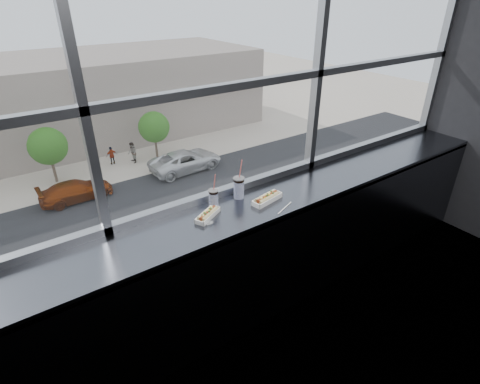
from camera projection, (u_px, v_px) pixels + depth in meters
wall_back_lower at (225, 246)px, 3.47m from camera, size 6.00×0.00×6.00m
window_glass at (219, 45)px, 2.65m from camera, size 6.00×0.00×6.00m
window_mullions at (220, 45)px, 2.63m from camera, size 6.00×0.08×2.40m
counter at (242, 211)px, 3.02m from camera, size 6.00×0.55×0.06m
counter_fascia at (260, 278)px, 3.09m from camera, size 6.00×0.04×1.04m
hotdog_tray_left at (208, 214)px, 2.87m from camera, size 0.26×0.19×0.06m
hotdog_tray_right at (267, 198)px, 3.08m from camera, size 0.30×0.15×0.07m
soda_cup_left at (214, 198)px, 2.97m from camera, size 0.08×0.08×0.30m
soda_cup_right at (239, 187)px, 3.11m from camera, size 0.10×0.10×0.35m
loose_straw at (285, 208)px, 2.99m from camera, size 0.21×0.09×0.01m
wrapper at (209, 223)px, 2.79m from camera, size 0.09×0.06×0.02m
plaza_ground at (8, 133)px, 40.30m from camera, size 120.00×120.00×0.00m
street_asphalt at (55, 237)px, 23.37m from camera, size 80.00×10.00×0.06m
far_sidewalk at (33, 188)px, 29.13m from camera, size 80.00×6.00×0.04m
far_building at (2, 108)px, 34.43m from camera, size 50.00×14.00×8.00m
car_far_c at (185, 157)px, 31.41m from camera, size 3.10×6.96×2.29m
car_near_e at (262, 189)px, 26.66m from camera, size 3.26×6.55×2.10m
car_near_d at (155, 225)px, 22.51m from camera, size 3.09×6.69×2.18m
car_near_c at (43, 264)px, 19.43m from camera, size 2.83×6.10×1.99m
car_far_b at (75, 188)px, 27.00m from camera, size 2.60×5.93×1.95m
pedestrian_c at (112, 154)px, 32.59m from camera, size 0.86×0.65×1.94m
pedestrian_d at (132, 151)px, 32.83m from camera, size 0.74×0.99×2.23m
tree_center at (48, 146)px, 28.58m from camera, size 2.90×2.90×4.53m
tree_right at (154, 127)px, 33.02m from camera, size 2.75×2.75×4.30m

